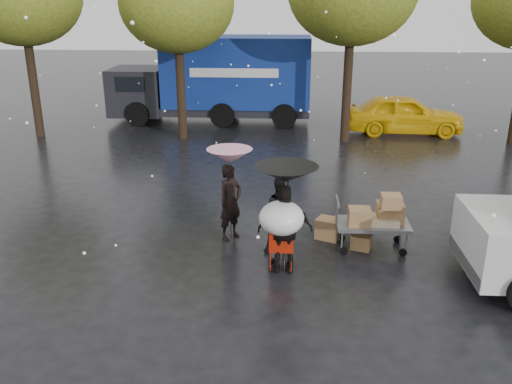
# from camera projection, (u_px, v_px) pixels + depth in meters

# --- Properties ---
(ground) EXTENTS (90.00, 90.00, 0.00)m
(ground) POSITION_uv_depth(u_px,v_px,m) (261.00, 265.00, 10.72)
(ground) COLOR black
(ground) RESTS_ON ground
(person_pink) EXTENTS (0.70, 0.73, 1.67)m
(person_pink) POSITION_uv_depth(u_px,v_px,m) (230.00, 202.00, 11.66)
(person_pink) COLOR black
(person_pink) RESTS_ON ground
(person_middle) EXTENTS (0.91, 0.78, 1.63)m
(person_middle) POSITION_uv_depth(u_px,v_px,m) (283.00, 215.00, 11.00)
(person_middle) COLOR black
(person_middle) RESTS_ON ground
(person_black) EXTENTS (1.06, 0.49, 1.77)m
(person_black) POSITION_uv_depth(u_px,v_px,m) (285.00, 229.00, 10.18)
(person_black) COLOR black
(person_black) RESTS_ON ground
(umbrella_pink) EXTENTS (0.97, 0.97, 2.02)m
(umbrella_pink) POSITION_uv_depth(u_px,v_px,m) (230.00, 156.00, 11.31)
(umbrella_pink) COLOR #4C4C4C
(umbrella_pink) RESTS_ON ground
(umbrella_black) EXTENTS (1.18, 1.18, 2.13)m
(umbrella_black) POSITION_uv_depth(u_px,v_px,m) (286.00, 174.00, 9.80)
(umbrella_black) COLOR #4C4C4C
(umbrella_black) RESTS_ON ground
(vendor_cart) EXTENTS (1.52, 0.80, 1.27)m
(vendor_cart) POSITION_uv_depth(u_px,v_px,m) (377.00, 217.00, 11.17)
(vendor_cart) COLOR slate
(vendor_cart) RESTS_ON ground
(shopping_cart) EXTENTS (0.84, 0.84, 1.46)m
(shopping_cart) POSITION_uv_depth(u_px,v_px,m) (282.00, 222.00, 10.07)
(shopping_cart) COLOR red
(shopping_cart) RESTS_ON ground
(blue_truck) EXTENTS (8.30, 2.60, 3.50)m
(blue_truck) POSITION_uv_depth(u_px,v_px,m) (217.00, 79.00, 22.57)
(blue_truck) COLOR navy
(blue_truck) RESTS_ON ground
(box_ground_near) EXTENTS (0.63, 0.58, 0.46)m
(box_ground_near) POSITION_uv_depth(u_px,v_px,m) (329.00, 229.00, 11.84)
(box_ground_near) COLOR #8F613E
(box_ground_near) RESTS_ON ground
(box_ground_far) EXTENTS (0.48, 0.42, 0.31)m
(box_ground_far) POSITION_uv_depth(u_px,v_px,m) (361.00, 242.00, 11.36)
(box_ground_far) COLOR #8F613E
(box_ground_far) RESTS_ON ground
(yellow_taxi) EXTENTS (4.47, 1.88, 1.51)m
(yellow_taxi) POSITION_uv_depth(u_px,v_px,m) (404.00, 114.00, 20.81)
(yellow_taxi) COLOR yellow
(yellow_taxi) RESTS_ON ground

